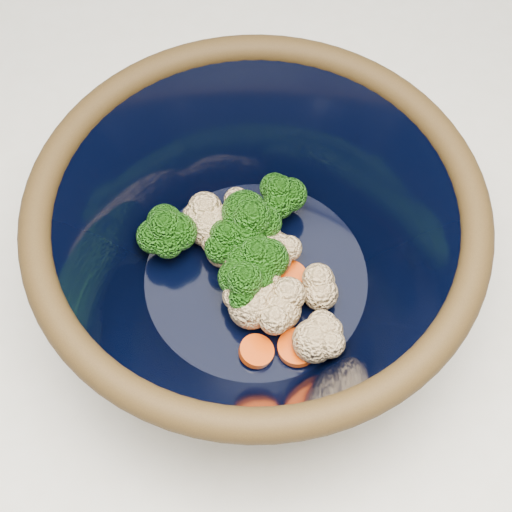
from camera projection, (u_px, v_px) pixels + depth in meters
ground at (221, 489)px, 1.37m from camera, size 3.00×3.00×0.00m
counter at (207, 422)px, 0.98m from camera, size 1.20×1.20×0.90m
mixing_bowl at (256, 247)px, 0.51m from camera, size 0.33×0.33×0.13m
vegetable_pile at (249, 256)px, 0.53m from camera, size 0.14×0.15×0.06m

